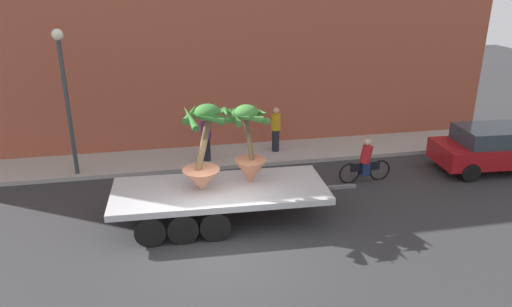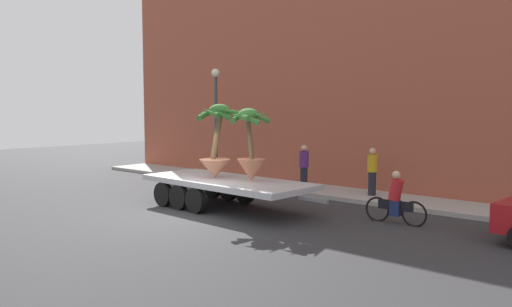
{
  "view_description": "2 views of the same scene",
  "coord_description": "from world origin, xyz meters",
  "views": [
    {
      "loc": [
        -1.23,
        -10.66,
        6.68
      ],
      "look_at": [
        1.22,
        1.67,
        1.84
      ],
      "focal_mm": 33.67,
      "sensor_mm": 36.0,
      "label": 1
    },
    {
      "loc": [
        11.5,
        -10.16,
        3.28
      ],
      "look_at": [
        1.02,
        1.87,
        1.84
      ],
      "focal_mm": 35.38,
      "sensor_mm": 36.0,
      "label": 2
    }
  ],
  "objects": [
    {
      "name": "building_facade",
      "position": [
        0.0,
        7.8,
        4.95
      ],
      "size": [
        24.0,
        1.2,
        9.91
      ],
      "primitive_type": "cube",
      "color": "#9E4C38",
      "rests_on": "ground"
    },
    {
      "name": "street_lamp",
      "position": [
        -4.28,
        5.3,
        3.23
      ],
      "size": [
        0.36,
        0.36,
        4.83
      ],
      "color": "#383D42",
      "rests_on": "sidewalk"
    },
    {
      "name": "flatbed_trailer",
      "position": [
        -0.11,
        1.44,
        0.77
      ],
      "size": [
        7.0,
        2.59,
        0.98
      ],
      "color": "#B7BABF",
      "rests_on": "ground"
    },
    {
      "name": "pedestrian_far_left",
      "position": [
        2.87,
        6.11,
        1.04
      ],
      "size": [
        0.36,
        0.36,
        1.71
      ],
      "color": "black",
      "rests_on": "sidewalk"
    },
    {
      "name": "cyclist",
      "position": [
        5.22,
        3.1,
        0.67
      ],
      "size": [
        1.84,
        0.36,
        1.54
      ],
      "color": "black",
      "rests_on": "ground"
    },
    {
      "name": "ground_plane",
      "position": [
        0.0,
        0.0,
        0.0
      ],
      "size": [
        60.0,
        60.0,
        0.0
      ],
      "primitive_type": "plane",
      "color": "#2D2D30"
    },
    {
      "name": "potted_palm_middle",
      "position": [
        1.02,
        1.61,
        2.05
      ],
      "size": [
        1.19,
        1.24,
        2.29
      ],
      "color": "#C17251",
      "rests_on": "flatbed_trailer"
    },
    {
      "name": "sidewalk",
      "position": [
        0.0,
        6.1,
        0.07
      ],
      "size": [
        24.0,
        2.2,
        0.15
      ],
      "primitive_type": "cube",
      "color": "#A39E99",
      "rests_on": "ground"
    },
    {
      "name": "potted_palm_rear",
      "position": [
        -0.27,
        1.39,
        2.05
      ],
      "size": [
        1.35,
        1.26,
        2.43
      ],
      "color": "tan",
      "rests_on": "flatbed_trailer"
    },
    {
      "name": "pedestrian_near_gate",
      "position": [
        0.19,
        5.66,
        1.04
      ],
      "size": [
        0.36,
        0.36,
        1.71
      ],
      "color": "black",
      "rests_on": "sidewalk"
    }
  ]
}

